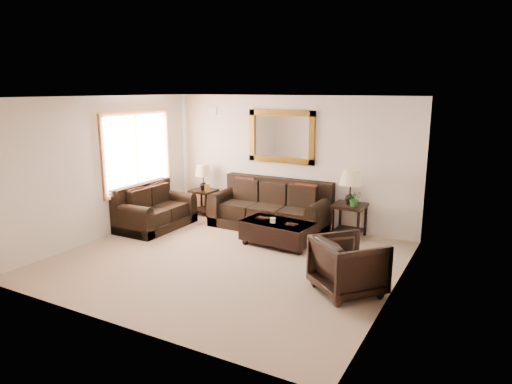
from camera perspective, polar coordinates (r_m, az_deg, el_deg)
The scene contains 11 objects.
room at distance 7.45m, azimuth -3.92°, elevation 1.33°, with size 5.51×5.01×2.71m.
window at distance 9.77m, azimuth -14.58°, elevation 4.85°, with size 0.07×1.96×1.66m.
mirror at distance 9.60m, azimuth 3.18°, elevation 6.91°, with size 1.50×0.06×1.10m.
air_vent at distance 10.43m, azimuth -5.55°, elevation 10.10°, with size 0.25×0.02×0.18m, color #999999.
sofa at distance 9.47m, azimuth 1.91°, elevation -2.33°, with size 2.43×1.05×0.99m.
loveseat at distance 9.72m, azimuth -12.67°, elevation -2.42°, with size 0.95×1.60×0.90m.
end_table_left at distance 10.44m, azimuth -6.59°, elevation 1.23°, with size 0.52×0.52×1.15m.
end_table_right at distance 8.89m, azimuth 11.67°, elevation -0.21°, with size 0.61×0.61×1.33m.
coffee_table at distance 8.42m, azimuth 2.70°, elevation -4.85°, with size 1.38×0.83×0.56m.
armchair at distance 6.59m, azimuth 11.49°, elevation -8.70°, with size 0.86×0.80×0.88m, color black.
potted_plant at distance 8.78m, azimuth 12.25°, elevation -1.02°, with size 0.27×0.30×0.24m, color #285F20.
Camera 1 is at (3.93, -6.16, 2.82)m, focal length 32.00 mm.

